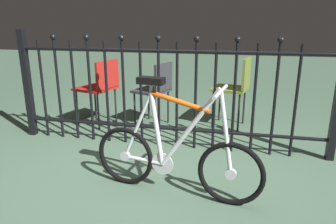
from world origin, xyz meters
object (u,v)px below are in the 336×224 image
at_px(chair_charcoal, 156,87).
at_px(bicycle, 174,155).
at_px(chair_red, 100,85).
at_px(chair_olive, 236,85).

bearing_deg(chair_charcoal, bicycle, -70.82).
bearing_deg(bicycle, chair_charcoal, 109.18).
distance_m(bicycle, chair_charcoal, 1.67).
relative_size(bicycle, chair_red, 1.61).
bearing_deg(chair_red, chair_charcoal, 10.34).
distance_m(chair_olive, chair_red, 1.70).
relative_size(chair_olive, chair_charcoal, 1.09).
xyz_separation_m(bicycle, chair_charcoal, (-0.55, 1.57, 0.17)).
relative_size(chair_olive, chair_red, 1.05).
xyz_separation_m(chair_charcoal, chair_red, (-0.69, -0.13, 0.03)).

